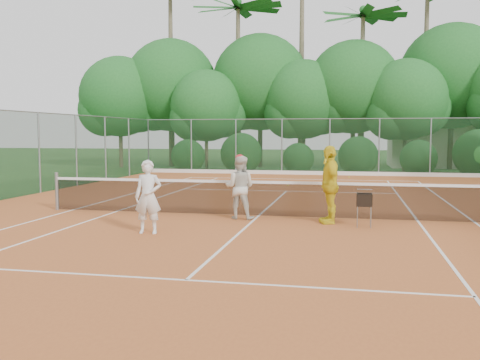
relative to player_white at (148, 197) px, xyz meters
name	(u,v)px	position (x,y,z in m)	size (l,w,h in m)	color
ground	(258,217)	(1.98, 2.89, -0.84)	(120.00, 120.00, 0.00)	#214719
clay_court	(258,217)	(1.98, 2.89, -0.83)	(18.00, 36.00, 0.02)	#B45C29
club_building	(451,144)	(10.98, 26.89, 0.66)	(8.00, 5.00, 3.00)	beige
tennis_net	(258,197)	(1.98, 2.89, -0.31)	(11.97, 0.10, 1.10)	gray
player_white	(148,197)	(0.00, 0.00, 0.00)	(0.60, 0.39, 1.64)	silver
player_center_grp	(240,187)	(1.57, 2.41, 0.01)	(0.84, 0.68, 1.68)	beige
player_yellow	(329,185)	(3.89, 2.20, 0.14)	(1.13, 0.47, 1.93)	yellow
ball_hopper	(364,201)	(4.73, 1.80, -0.19)	(0.35, 0.35, 0.80)	gray
stray_ball_a	(320,183)	(3.08, 12.72, -0.79)	(0.07, 0.07, 0.07)	yellow
stray_ball_b	(349,177)	(4.32, 16.21, -0.79)	(0.07, 0.07, 0.07)	gold
stray_ball_c	(288,185)	(1.80, 11.34, -0.79)	(0.07, 0.07, 0.07)	#BCCA2F
court_markings	(258,216)	(1.98, 2.89, -0.82)	(11.03, 23.83, 0.01)	white
fence_back	(306,147)	(1.98, 17.89, 0.68)	(18.07, 0.07, 3.00)	#19381E
tropical_treeline	(336,87)	(3.41, 23.11, 4.27)	(32.10, 8.49, 15.03)	brown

